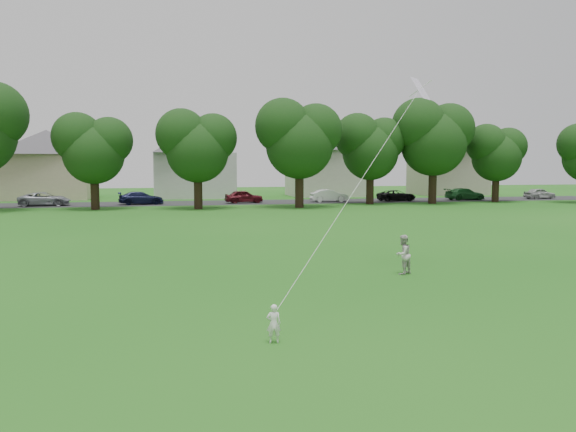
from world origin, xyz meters
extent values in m
plane|color=#1C5E15|center=(0.00, 0.00, 0.00)|extent=(160.00, 160.00, 0.00)
cube|color=#2D2D30|center=(0.00, 42.00, 0.01)|extent=(90.00, 7.00, 0.01)
imported|color=white|center=(-0.58, -2.62, 0.42)|extent=(0.33, 0.23, 0.85)
imported|color=beige|center=(5.19, 3.93, 0.69)|extent=(0.85, 0.80, 1.38)
plane|color=silver|center=(6.24, 5.06, 6.57)|extent=(1.04, 1.02, 0.80)
cylinder|color=white|center=(2.83, 1.22, 3.59)|extent=(0.01, 0.01, 11.87)
cylinder|color=black|center=(-9.00, 35.55, 1.59)|extent=(0.71, 0.71, 3.17)
cylinder|color=black|center=(-0.41, 34.45, 1.66)|extent=(0.72, 0.72, 3.32)
cylinder|color=black|center=(8.44, 34.19, 1.86)|extent=(0.76, 0.76, 3.72)
cylinder|color=black|center=(16.17, 37.31, 1.69)|extent=(0.73, 0.73, 3.38)
cylinder|color=black|center=(22.37, 36.64, 1.98)|extent=(0.78, 0.78, 3.96)
cylinder|color=black|center=(29.76, 37.53, 1.53)|extent=(0.70, 0.70, 3.07)
imported|color=#91949E|center=(-14.15, 41.00, 0.64)|extent=(4.64, 2.36, 1.26)
imported|color=#111536|center=(-5.51, 41.00, 0.62)|extent=(4.38, 2.16, 1.22)
imported|color=#501017|center=(4.37, 41.00, 0.65)|extent=(3.88, 1.83, 1.28)
imported|color=silver|center=(13.12, 41.00, 0.64)|extent=(3.82, 1.34, 1.26)
imported|color=black|center=(20.48, 41.00, 0.57)|extent=(4.19, 2.18, 1.13)
imported|color=#1D5726|center=(28.33, 41.00, 0.64)|extent=(4.45, 2.05, 1.26)
imported|color=#AFAFAF|center=(37.39, 41.00, 0.61)|extent=(3.59, 1.65, 1.19)
cube|color=beige|center=(-16.00, 52.00, 2.45)|extent=(9.10, 7.15, 4.91)
pyramid|color=#4D4A4F|center=(-16.00, 52.00, 7.61)|extent=(13.13, 13.13, 2.70)
cube|color=silver|center=(0.00, 52.00, 2.56)|extent=(9.05, 7.49, 5.12)
pyramid|color=#4D4A4F|center=(0.00, 52.00, 7.94)|extent=(13.06, 13.06, 2.82)
cube|color=beige|center=(16.00, 52.00, 2.75)|extent=(8.99, 7.51, 5.50)
pyramid|color=#4D4A4F|center=(16.00, 52.00, 8.52)|extent=(12.96, 12.96, 3.02)
cube|color=#B1A492|center=(32.00, 52.00, 2.74)|extent=(8.53, 6.37, 5.48)
pyramid|color=#4D4A4F|center=(32.00, 52.00, 8.49)|extent=(12.30, 12.30, 3.01)
camera|label=1|loc=(-2.68, -14.18, 3.82)|focal=35.00mm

